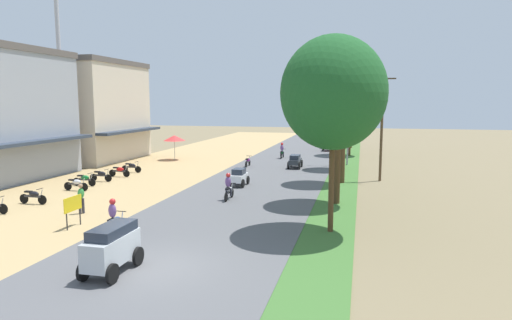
{
  "coord_description": "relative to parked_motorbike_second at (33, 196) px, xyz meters",
  "views": [
    {
      "loc": [
        7.07,
        -14.1,
        6.0
      ],
      "look_at": [
        -0.04,
        15.73,
        1.96
      ],
      "focal_mm": 31.21,
      "sensor_mm": 36.0,
      "label": 1
    }
  ],
  "objects": [
    {
      "name": "ground_plane",
      "position": [
        11.47,
        -7.6,
        -0.55
      ],
      "size": [
        180.0,
        180.0,
        0.0
      ],
      "primitive_type": "plane",
      "color": "#7A6B4C"
    },
    {
      "name": "road_strip",
      "position": [
        11.47,
        -7.6,
        -0.51
      ],
      "size": [
        9.0,
        140.0,
        0.08
      ],
      "primitive_type": "cube",
      "color": "#565659",
      "rests_on": "ground"
    },
    {
      "name": "median_strip",
      "position": [
        17.17,
        -7.6,
        -0.52
      ],
      "size": [
        2.4,
        140.0,
        0.06
      ],
      "primitive_type": "cube",
      "color": "#3D6B2D",
      "rests_on": "ground"
    },
    {
      "name": "shophouse_mid",
      "position": [
        -8.52,
        18.9,
        4.5
      ],
      "size": [
        9.07,
        10.91,
        10.1
      ],
      "color": "beige",
      "rests_on": "ground"
    },
    {
      "name": "parked_motorbike_second",
      "position": [
        0.0,
        0.0,
        0.0
      ],
      "size": [
        1.8,
        0.54,
        0.94
      ],
      "color": "black",
      "rests_on": "dirt_shoulder"
    },
    {
      "name": "parked_motorbike_third",
      "position": [
        -0.0,
        4.02,
        0.0
      ],
      "size": [
        1.8,
        0.54,
        0.94
      ],
      "color": "black",
      "rests_on": "dirt_shoulder"
    },
    {
      "name": "parked_motorbike_fourth",
      "position": [
        -0.5,
        5.67,
        0.0
      ],
      "size": [
        1.8,
        0.54,
        0.94
      ],
      "color": "black",
      "rests_on": "dirt_shoulder"
    },
    {
      "name": "parked_motorbike_fifth",
      "position": [
        -0.36,
        7.51,
        0.0
      ],
      "size": [
        1.8,
        0.54,
        0.94
      ],
      "color": "black",
      "rests_on": "dirt_shoulder"
    },
    {
      "name": "parked_motorbike_sixth",
      "position": [
        -0.12,
        9.73,
        0.0
      ],
      "size": [
        1.8,
        0.54,
        0.94
      ],
      "color": "black",
      "rests_on": "dirt_shoulder"
    },
    {
      "name": "parked_motorbike_seventh",
      "position": [
        -0.28,
        11.93,
        0.0
      ],
      "size": [
        1.8,
        0.54,
        0.94
      ],
      "color": "black",
      "rests_on": "dirt_shoulder"
    },
    {
      "name": "street_signboard",
      "position": [
        5.34,
        -3.73,
        0.55
      ],
      "size": [
        0.06,
        1.3,
        1.5
      ],
      "color": "#262628",
      "rests_on": "dirt_shoulder"
    },
    {
      "name": "vendor_umbrella",
      "position": [
        -0.08,
        20.4,
        1.75
      ],
      "size": [
        2.2,
        2.2,
        2.52
      ],
      "color": "#99999E",
      "rests_on": "dirt_shoulder"
    },
    {
      "name": "pedestrian_on_shoulder",
      "position": [
        4.12,
        -1.34,
        0.41
      ],
      "size": [
        0.38,
        0.43,
        1.62
      ],
      "color": "#33333D",
      "rests_on": "dirt_shoulder"
    },
    {
      "name": "median_tree_nearest",
      "position": [
        17.25,
        -1.54,
        5.82
      ],
      "size": [
        4.73,
        4.73,
        8.88
      ],
      "color": "#4C351E",
      "rests_on": "median_strip"
    },
    {
      "name": "median_tree_second",
      "position": [
        17.19,
        4.31,
        5.94
      ],
      "size": [
        4.09,
        4.09,
        9.0
      ],
      "color": "#4C351E",
      "rests_on": "median_strip"
    },
    {
      "name": "median_tree_third",
      "position": [
        17.18,
        11.2,
        7.15
      ],
      "size": [
        3.83,
        3.83,
        9.59
      ],
      "color": "#4C351E",
      "rests_on": "median_strip"
    },
    {
      "name": "median_tree_fourth",
      "position": [
        16.91,
        17.88,
        4.97
      ],
      "size": [
        3.48,
        3.48,
        7.15
      ],
      "color": "#4C351E",
      "rests_on": "median_strip"
    },
    {
      "name": "median_tree_fifth",
      "position": [
        17.22,
        28.45,
        4.88
      ],
      "size": [
        4.29,
        4.29,
        7.45
      ],
      "color": "#4C351E",
      "rests_on": "median_strip"
    },
    {
      "name": "median_tree_sixth",
      "position": [
        17.19,
        36.78,
        7.06
      ],
      "size": [
        3.27,
        3.27,
        9.26
      ],
      "color": "#4C351E",
      "rests_on": "median_strip"
    },
    {
      "name": "streetlamp_near",
      "position": [
        17.27,
        20.7,
        3.69
      ],
      "size": [
        3.16,
        0.2,
        7.21
      ],
      "color": "gray",
      "rests_on": "median_strip"
    },
    {
      "name": "streetlamp_mid",
      "position": [
        17.27,
        40.83,
        3.66
      ],
      "size": [
        3.16,
        0.2,
        7.14
      ],
      "color": "gray",
      "rests_on": "median_strip"
    },
    {
      "name": "utility_pole_near",
      "position": [
        19.97,
        12.92,
        3.73
      ],
      "size": [
        1.8,
        0.2,
        8.18
      ],
      "color": "brown",
      "rests_on": "ground"
    },
    {
      "name": "car_van_silver",
      "position": [
        10.22,
        -8.4,
        0.47
      ],
      "size": [
        1.19,
        2.41,
        1.67
      ],
      "color": "#B7BCC1",
      "rests_on": "road_strip"
    },
    {
      "name": "car_hatchback_white",
      "position": [
        10.18,
        8.18,
        0.19
      ],
      "size": [
        1.04,
        2.0,
        1.23
      ],
      "color": "silver",
      "rests_on": "road_strip"
    },
    {
      "name": "car_sedan_charcoal",
      "position": [
        12.79,
        17.52,
        0.19
      ],
      "size": [
        1.1,
        2.26,
        1.19
      ],
      "color": "#282D33",
      "rests_on": "road_strip"
    },
    {
      "name": "car_hatchback_red",
      "position": [
        14.51,
        32.37,
        0.19
      ],
      "size": [
        1.04,
        2.0,
        1.23
      ],
      "color": "red",
      "rests_on": "road_strip"
    },
    {
      "name": "motorbike_foreground_rider",
      "position": [
        7.87,
        -4.33,
        0.3
      ],
      "size": [
        0.54,
        1.8,
        1.66
      ],
      "color": "black",
      "rests_on": "road_strip"
    },
    {
      "name": "motorbike_ahead_second",
      "position": [
        10.78,
        3.68,
        0.3
      ],
      "size": [
        0.54,
        1.8,
        1.66
      ],
      "color": "black",
      "rests_on": "road_strip"
    },
    {
      "name": "motorbike_ahead_third",
      "position": [
        8.43,
        17.47,
        0.02
      ],
      "size": [
        0.54,
        1.8,
        0.94
      ],
      "color": "black",
      "rests_on": "road_strip"
    },
    {
      "name": "motorbike_ahead_fourth",
      "position": [
        10.45,
        24.05,
        0.3
      ],
      "size": [
        0.54,
        1.8,
        1.66
      ],
      "color": "black",
      "rests_on": "road_strip"
    }
  ]
}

